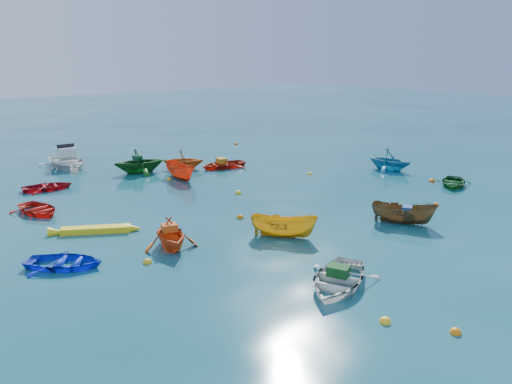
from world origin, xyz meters
TOP-DOWN VIEW (x-y plane):
  - ground at (0.00, 0.00)m, footprint 160.00×160.00m
  - dinghy_blue_sw at (-11.01, 2.55)m, footprint 3.44×3.38m
  - dinghy_white_near at (-4.42, -4.80)m, footprint 4.12×3.68m
  - sampan_brown_mid at (2.80, -2.31)m, footprint 2.45×3.06m
  - dinghy_orange_w at (-7.03, 1.80)m, footprint 2.83×3.08m
  - sampan_yellow_mid at (-2.67, -0.17)m, footprint 2.66×2.94m
  - dinghy_green_e at (10.89, -0.12)m, footprint 3.43×3.09m
  - dinghy_cyan_se at (11.37, 4.84)m, footprint 3.01×3.35m
  - dinghy_red_nw at (-8.10, 14.04)m, footprint 3.03×2.41m
  - sampan_orange_n at (-0.82, 11.41)m, footprint 1.35×3.12m
  - dinghy_green_n at (-2.05, 14.60)m, footprint 3.72×3.39m
  - dinghy_red_ne at (3.05, 12.38)m, footprint 3.38×2.59m
  - dinghy_red_far at (-9.84, 9.81)m, footprint 2.53×3.19m
  - dinghy_orange_far at (0.77, 13.77)m, footprint 3.52×3.44m
  - kayak_yellow at (-8.70, 5.37)m, footprint 3.42×2.30m
  - motorboat_white at (-5.17, 19.27)m, footprint 3.28×4.51m
  - tarp_green_a at (-4.33, -4.76)m, footprint 0.79×0.87m
  - tarp_blue_a at (2.87, -2.44)m, footprint 0.70×0.66m
  - tarp_orange_a at (-7.01, 1.85)m, footprint 0.71×0.61m
  - tarp_green_b at (-2.15, 14.63)m, footprint 0.66×0.79m
  - tarp_orange_b at (2.95, 12.39)m, footprint 0.62×0.78m
  - buoy_or_a at (-4.04, -8.88)m, footprint 0.33×0.33m
  - buoy_ye_a at (-5.09, -7.28)m, footprint 0.35×0.35m
  - buoy_or_b at (6.47, -1.74)m, footprint 0.32×0.32m
  - buoy_ye_b at (-8.48, 0.98)m, footprint 0.34×0.34m
  - buoy_or_c at (-2.59, 3.00)m, footprint 0.35×0.35m
  - buoy_ye_c at (-0.08, 6.48)m, footprint 0.38×0.38m
  - buoy_or_d at (10.76, 1.19)m, footprint 0.37×0.37m
  - buoy_ye_d at (-1.52, 11.72)m, footprint 0.30×0.30m
  - buoy_or_e at (9.14, 19.01)m, footprint 0.36×0.36m
  - buoy_ye_e at (6.29, 7.25)m, footprint 0.32×0.32m

SIDE VIEW (x-z plane):
  - ground at x=0.00m, z-range 0.00..0.00m
  - dinghy_blue_sw at x=-11.01m, z-range -0.29..0.29m
  - dinghy_white_near at x=-4.42m, z-range -0.35..0.35m
  - sampan_brown_mid at x=2.80m, z-range -0.56..0.56m
  - dinghy_orange_w at x=-7.03m, z-range -0.68..0.68m
  - sampan_yellow_mid at x=-2.67m, z-range -0.56..0.56m
  - dinghy_green_e at x=10.89m, z-range -0.29..0.29m
  - dinghy_cyan_se at x=11.37m, z-range -0.78..0.78m
  - dinghy_red_nw at x=-8.10m, z-range -0.28..0.28m
  - sampan_orange_n at x=-0.82m, z-range -0.59..0.59m
  - dinghy_green_n at x=-2.05m, z-range -0.84..0.84m
  - dinghy_red_ne at x=3.05m, z-range -0.33..0.33m
  - dinghy_red_far at x=-9.84m, z-range -0.30..0.30m
  - dinghy_orange_far at x=0.77m, z-range -0.71..0.71m
  - kayak_yellow at x=-8.70m, z-range -0.18..0.18m
  - motorboat_white at x=-5.17m, z-range -0.76..0.76m
  - buoy_or_a at x=-4.04m, z-range -0.17..0.17m
  - buoy_ye_a at x=-5.09m, z-range -0.18..0.18m
  - buoy_or_b at x=6.47m, z-range -0.16..0.16m
  - buoy_ye_b at x=-8.48m, z-range -0.17..0.17m
  - buoy_or_c at x=-2.59m, z-range -0.17..0.17m
  - buoy_ye_c at x=-0.08m, z-range -0.19..0.19m
  - buoy_or_d at x=10.76m, z-range -0.19..0.19m
  - buoy_ye_d at x=-1.52m, z-range -0.15..0.15m
  - buoy_or_e at x=9.14m, z-range -0.18..0.18m
  - buoy_ye_e at x=6.29m, z-range -0.16..0.16m
  - tarp_orange_b at x=2.95m, z-range 0.33..0.68m
  - tarp_green_a at x=-4.33m, z-range 0.35..0.70m
  - tarp_blue_a at x=2.87m, z-range 0.56..0.84m
  - tarp_orange_a at x=-7.01m, z-range 0.68..0.97m
  - tarp_green_b at x=-2.15m, z-range 0.84..1.17m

